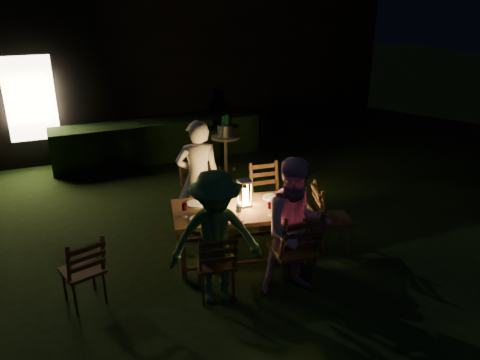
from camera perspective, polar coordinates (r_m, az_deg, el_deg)
name	(u,v)px	position (r m, az deg, el deg)	size (l,w,h in m)	color
garden_envelope	(153,64)	(11.93, -10.61, 13.69)	(40.00, 40.00, 3.20)	black
dining_table	(242,213)	(5.92, 0.19, -4.02)	(1.85, 1.17, 0.72)	#55351C
chair_near_left	(216,275)	(5.38, -2.95, -11.45)	(0.48, 0.51, 0.94)	#55351C
chair_near_right	(293,263)	(5.53, 6.48, -10.02)	(0.52, 0.55, 1.08)	#55351C
chair_far_left	(200,214)	(6.70, -4.93, -4.14)	(0.47, 0.50, 0.99)	#55351C
chair_far_right	(268,208)	(6.86, 3.40, -3.46)	(0.47, 0.50, 0.98)	#55351C
chair_end	(331,229)	(6.42, 11.07, -5.83)	(0.56, 0.54, 0.96)	#55351C
chair_spare	(84,282)	(5.54, -18.43, -11.70)	(0.52, 0.54, 0.91)	#55351C
person_house_side	(198,178)	(6.53, -5.11, 0.23)	(0.61, 0.40, 1.66)	beige
person_opp_right	(296,228)	(5.25, 6.83, -5.82)	(0.79, 0.61, 1.62)	#E39CCC
person_opp_left	(216,238)	(5.08, -2.98, -7.11)	(1.01, 0.58, 1.56)	#397239
lantern	(245,194)	(5.88, 0.57, -1.77)	(0.16, 0.16, 0.35)	white
plate_far_left	(196,204)	(6.01, -5.38, -2.88)	(0.25, 0.25, 0.01)	white
plate_near_left	(200,219)	(5.62, -4.89, -4.74)	(0.25, 0.25, 0.01)	white
plate_far_right	(272,197)	(6.18, 3.88, -2.12)	(0.25, 0.25, 0.01)	white
plate_near_right	(281,212)	(5.80, 5.00, -3.87)	(0.25, 0.25, 0.01)	white
wineglass_a	(215,194)	(6.06, -3.12, -1.77)	(0.06, 0.06, 0.18)	#59070F
wineglass_b	(185,210)	(5.66, -6.74, -3.70)	(0.06, 0.06, 0.18)	#59070F
wineglass_c	(270,209)	(5.67, 3.73, -3.53)	(0.06, 0.06, 0.18)	#59070F
wineglass_d	(285,192)	(6.16, 5.53, -1.45)	(0.06, 0.06, 0.18)	#59070F
wineglass_e	(238,212)	(5.57, -0.21, -3.98)	(0.06, 0.06, 0.18)	silver
bottle_table	(222,199)	(5.79, -2.23, -2.36)	(0.07, 0.07, 0.28)	#0F471E
napkin_left	(235,220)	(5.58, -0.67, -4.87)	(0.18, 0.14, 0.01)	red
napkin_right	(290,214)	(5.75, 6.18, -4.13)	(0.18, 0.14, 0.01)	red
phone	(195,223)	(5.54, -5.51, -5.20)	(0.14, 0.07, 0.01)	black
side_table	(226,140)	(8.84, -1.77, 4.87)	(0.54, 0.54, 0.72)	#896444
ice_bucket	(225,130)	(8.78, -1.79, 6.08)	(0.30, 0.30, 0.22)	#A5A8AD
bottle_bucket_a	(224,128)	(8.71, -2.01, 6.30)	(0.07, 0.07, 0.32)	#0F471E
bottle_bucket_b	(227,127)	(8.82, -1.58, 6.50)	(0.07, 0.07, 0.32)	#0F471E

